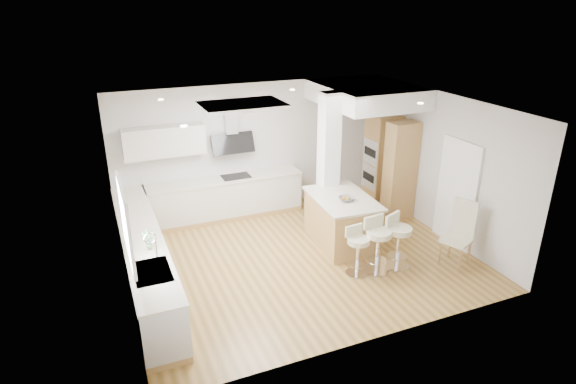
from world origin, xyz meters
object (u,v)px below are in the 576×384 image
bar_stool_a (357,248)px  bar_stool_c (398,239)px  dining_chair (460,230)px  peninsula (341,220)px  bar_stool_b (377,242)px

bar_stool_a → bar_stool_c: 0.77m
bar_stool_c → dining_chair: size_ratio=0.83×
peninsula → bar_stool_b: 1.16m
bar_stool_c → dining_chair: (1.10, -0.30, 0.08)m
peninsula → bar_stool_b: bearing=-83.3°
bar_stool_a → bar_stool_c: (0.77, -0.06, 0.06)m
dining_chair → peninsula: bearing=112.4°
bar_stool_b → dining_chair: (1.51, -0.30, 0.07)m
bar_stool_a → peninsula: bearing=68.5°
bar_stool_b → dining_chair: dining_chair is taller
peninsula → bar_stool_c: peninsula is taller
peninsula → dining_chair: size_ratio=1.38×
peninsula → bar_stool_a: peninsula is taller
bar_stool_b → dining_chair: bearing=-16.5°
bar_stool_c → dining_chair: dining_chair is taller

